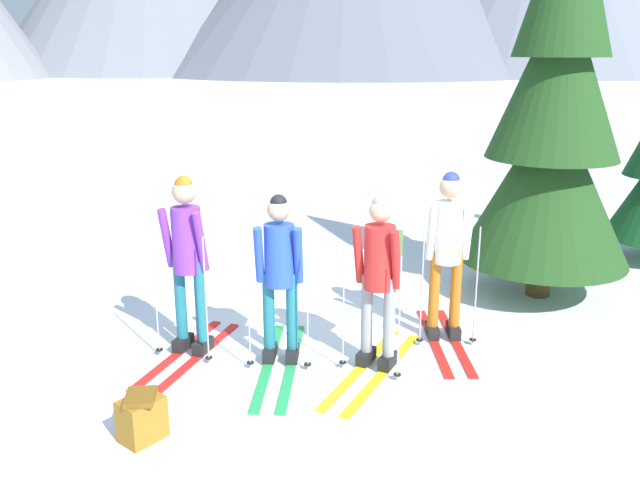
{
  "coord_description": "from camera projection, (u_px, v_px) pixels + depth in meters",
  "views": [
    {
      "loc": [
        -0.57,
        -5.86,
        2.88
      ],
      "look_at": [
        0.13,
        0.4,
        1.05
      ],
      "focal_mm": 36.93,
      "sensor_mm": 36.0,
      "label": 1
    }
  ],
  "objects": [
    {
      "name": "skier_in_red",
      "position": [
        380.0,
        274.0,
        5.97
      ],
      "size": [
        1.23,
        1.65,
        1.66
      ],
      "color": "yellow",
      "rests_on": "ground"
    },
    {
      "name": "pine_tree_mid",
      "position": [
        555.0,
        115.0,
        7.43
      ],
      "size": [
        1.96,
        1.96,
        4.73
      ],
      "color": "#51381E",
      "rests_on": "ground"
    },
    {
      "name": "skier_in_white",
      "position": [
        447.0,
        246.0,
        6.56
      ],
      "size": [
        0.61,
        1.62,
        1.75
      ],
      "color": "red",
      "rests_on": "ground"
    },
    {
      "name": "skier_in_purple",
      "position": [
        187.0,
        258.0,
        6.23
      ],
      "size": [
        0.97,
        1.59,
        1.77
      ],
      "color": "red",
      "rests_on": "ground"
    },
    {
      "name": "backpack_on_snow_front",
      "position": [
        142.0,
        417.0,
        5.0
      ],
      "size": [
        0.4,
        0.4,
        0.38
      ],
      "color": "#99661E",
      "rests_on": "ground"
    },
    {
      "name": "ground_plane",
      "position": [
        311.0,
        354.0,
        6.46
      ],
      "size": [
        400.0,
        400.0,
        0.0
      ],
      "primitive_type": "plane",
      "color": "white"
    },
    {
      "name": "skier_in_blue",
      "position": [
        280.0,
        271.0,
        6.08
      ],
      "size": [
        0.62,
        1.81,
        1.63
      ],
      "color": "green",
      "rests_on": "ground"
    }
  ]
}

